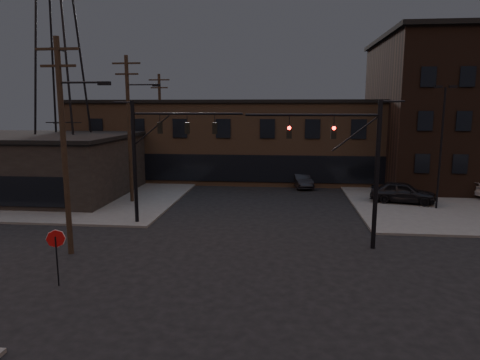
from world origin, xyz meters
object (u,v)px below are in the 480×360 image
object	(u,v)px
stop_sign	(56,245)
parked_car_lot_a	(403,192)
traffic_signal_near	(355,158)
car_crossing	(301,180)
traffic_signal_far	(154,148)

from	to	relation	value
stop_sign	parked_car_lot_a	world-z (taller)	stop_sign
traffic_signal_near	car_crossing	bearing A→B (deg)	96.67
traffic_signal_near	car_crossing	world-z (taller)	traffic_signal_near
traffic_signal_near	stop_sign	size ratio (longest dim) A/B	3.23
traffic_signal_near	parked_car_lot_a	size ratio (longest dim) A/B	1.64
traffic_signal_far	stop_sign	bearing A→B (deg)	-97.32
stop_sign	parked_car_lot_a	bearing A→B (deg)	42.95
traffic_signal_far	car_crossing	size ratio (longest dim) A/B	1.89
parked_car_lot_a	traffic_signal_near	bearing A→B (deg)	167.94
stop_sign	parked_car_lot_a	distance (m)	25.92
traffic_signal_far	parked_car_lot_a	bearing A→B (deg)	23.44
stop_sign	car_crossing	distance (m)	26.67
traffic_signal_near	parked_car_lot_a	bearing A→B (deg)	63.36
stop_sign	car_crossing	world-z (taller)	stop_sign
traffic_signal_near	stop_sign	distance (m)	15.17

